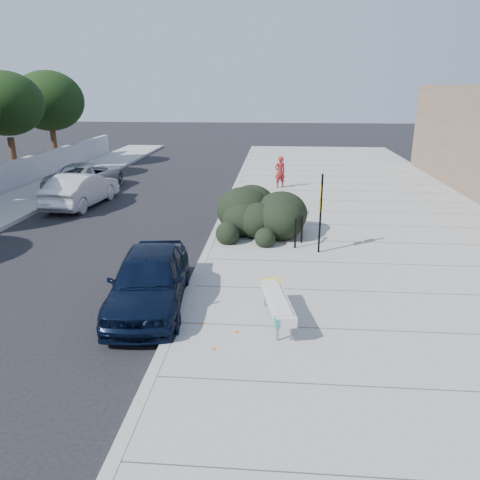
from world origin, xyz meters
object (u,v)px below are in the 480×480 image
object	(u,v)px
bike_rack	(299,228)
sedan_navy	(149,280)
wagon_silver	(81,189)
suv_silver	(86,176)
pedestrian	(280,172)
bench	(277,301)
sign_post	(320,209)

from	to	relation	value
bike_rack	sedan_navy	distance (m)	5.83
wagon_silver	suv_silver	size ratio (longest dim) A/B	0.85
suv_silver	pedestrian	xyz separation A→B (m)	(9.79, 0.89, 0.21)
sedan_navy	suv_silver	world-z (taller)	suv_silver
sedan_navy	bike_rack	bearing A→B (deg)	44.60
bench	wagon_silver	bearing A→B (deg)	118.92
bench	sign_post	xyz separation A→B (m)	(1.25, 4.65, 0.90)
pedestrian	wagon_silver	bearing A→B (deg)	-0.02
bike_rack	pedestrian	bearing A→B (deg)	116.23
bench	bike_rack	distance (m)	5.32
sign_post	wagon_silver	world-z (taller)	sign_post
suv_silver	pedestrian	world-z (taller)	pedestrian
bench	sign_post	size ratio (longest dim) A/B	0.87
wagon_silver	bike_rack	bearing A→B (deg)	156.38
sign_post	sedan_navy	world-z (taller)	sign_post
bench	sedan_navy	bearing A→B (deg)	154.91
sign_post	suv_silver	size ratio (longest dim) A/B	0.47
bike_rack	wagon_silver	xyz separation A→B (m)	(-9.36, 5.18, 0.00)
wagon_silver	bench	bearing A→B (deg)	135.07
bike_rack	sedan_navy	size ratio (longest dim) A/B	0.23
sign_post	suv_silver	world-z (taller)	sign_post
sign_post	wagon_silver	size ratio (longest dim) A/B	0.55
sedan_navy	wagon_silver	world-z (taller)	wagon_silver
bench	wagon_silver	xyz separation A→B (m)	(-8.69, 10.46, 0.09)
bike_rack	pedestrian	size ratio (longest dim) A/B	0.61
suv_silver	sign_post	bearing A→B (deg)	143.53
bike_rack	suv_silver	world-z (taller)	suv_silver
sign_post	sedan_navy	size ratio (longest dim) A/B	0.58
suv_silver	bike_rack	bearing A→B (deg)	144.02
bike_rack	pedestrian	distance (m)	9.22
bench	suv_silver	world-z (taller)	suv_silver
bike_rack	bench	bearing A→B (deg)	-74.72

